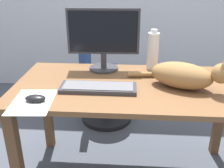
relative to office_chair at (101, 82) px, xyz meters
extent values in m
cube|color=brown|center=(0.29, -0.76, 0.30)|extent=(1.44, 0.72, 0.03)
cube|color=brown|center=(-0.37, -1.05, -0.05)|extent=(0.06, 0.06, 0.67)
cube|color=brown|center=(-0.37, -0.46, -0.05)|extent=(0.06, 0.06, 0.67)
cube|color=brown|center=(0.95, -0.46, -0.05)|extent=(0.06, 0.06, 0.67)
cylinder|color=black|center=(0.05, 0.00, -0.36)|extent=(0.48, 0.48, 0.04)
cylinder|color=black|center=(0.05, 0.00, -0.16)|extent=(0.06, 0.06, 0.44)
cylinder|color=navy|center=(0.05, 0.00, 0.09)|extent=(0.44, 0.44, 0.06)
cube|color=navy|center=(-0.14, 0.00, 0.32)|extent=(0.07, 0.35, 0.40)
cylinder|color=#333338|center=(0.08, -0.51, 0.32)|extent=(0.20, 0.20, 0.01)
cylinder|color=#333338|center=(0.08, -0.51, 0.38)|extent=(0.04, 0.04, 0.10)
cube|color=#333338|center=(0.08, -0.51, 0.58)|extent=(0.48, 0.04, 0.30)
cube|color=black|center=(0.08, -0.52, 0.58)|extent=(0.45, 0.02, 0.27)
cube|color=#333338|center=(0.08, -0.85, 0.33)|extent=(0.44, 0.15, 0.02)
cube|color=slate|center=(0.08, -0.85, 0.34)|extent=(0.40, 0.12, 0.00)
ellipsoid|color=olive|center=(0.56, -0.78, 0.39)|extent=(0.40, 0.31, 0.15)
sphere|color=olive|center=(0.76, -0.86, 0.44)|extent=(0.11, 0.11, 0.11)
cone|color=olive|center=(0.77, -0.84, 0.49)|extent=(0.04, 0.04, 0.04)
cone|color=olive|center=(0.74, -0.89, 0.49)|extent=(0.04, 0.04, 0.04)
cylinder|color=olive|center=(0.34, -0.64, 0.34)|extent=(0.18, 0.05, 0.03)
ellipsoid|color=black|center=(-0.23, -1.02, 0.34)|extent=(0.11, 0.06, 0.04)
cube|color=white|center=(-0.24, -1.02, 0.32)|extent=(0.23, 0.31, 0.00)
cylinder|color=silver|center=(0.42, -0.46, 0.44)|extent=(0.08, 0.08, 0.25)
cylinder|color=silver|center=(0.42, -0.46, 0.58)|extent=(0.04, 0.04, 0.02)
camera|label=1|loc=(0.26, -2.21, 0.95)|focal=41.90mm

